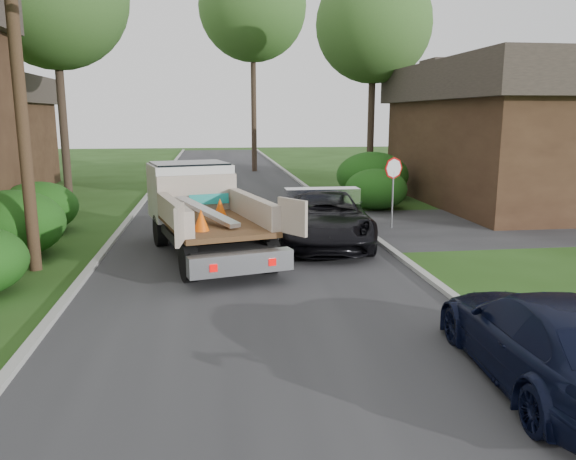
# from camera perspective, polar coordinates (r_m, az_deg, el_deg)

# --- Properties ---
(ground) EXTENTS (120.00, 120.00, 0.00)m
(ground) POSITION_cam_1_polar(r_m,az_deg,el_deg) (10.38, -1.83, -10.36)
(ground) COLOR #214012
(ground) RESTS_ON ground
(road) EXTENTS (8.00, 90.00, 0.02)m
(road) POSITION_cam_1_polar(r_m,az_deg,el_deg) (19.98, -4.78, 0.36)
(road) COLOR #28282B
(road) RESTS_ON ground
(side_street) EXTENTS (16.00, 7.00, 0.02)m
(side_street) POSITION_cam_1_polar(r_m,az_deg,el_deg) (22.99, 26.79, 0.63)
(side_street) COLOR #28282B
(side_street) RESTS_ON ground
(curb_left) EXTENTS (0.20, 90.00, 0.12)m
(curb_left) POSITION_cam_1_polar(r_m,az_deg,el_deg) (20.19, -16.48, 0.20)
(curb_left) COLOR #9E9E99
(curb_left) RESTS_ON ground
(curb_right) EXTENTS (0.20, 90.00, 0.12)m
(curb_right) POSITION_cam_1_polar(r_m,az_deg,el_deg) (20.58, 6.69, 0.81)
(curb_right) COLOR #9E9E99
(curb_right) RESTS_ON ground
(stop_sign) EXTENTS (0.71, 0.32, 2.48)m
(stop_sign) POSITION_cam_1_polar(r_m,az_deg,el_deg) (19.69, 10.64, 5.26)
(stop_sign) COLOR slate
(stop_sign) RESTS_ON ground
(utility_pole) EXTENTS (2.42, 1.25, 10.00)m
(utility_pole) POSITION_cam_1_polar(r_m,az_deg,el_deg) (15.30, -25.81, 15.33)
(utility_pole) COLOR #382619
(utility_pole) RESTS_ON ground
(house_right) EXTENTS (9.72, 12.96, 6.20)m
(house_right) POSITION_cam_1_polar(r_m,az_deg,el_deg) (27.42, 23.24, 9.15)
(house_right) COLOR #352115
(house_right) RESTS_ON ground
(hedge_left_b) EXTENTS (2.86, 2.86, 1.87)m
(hedge_left_b) POSITION_cam_1_polar(r_m,az_deg,el_deg) (17.26, -26.27, 0.56)
(hedge_left_b) COLOR #1E4710
(hedge_left_b) RESTS_ON ground
(hedge_left_c) EXTENTS (2.60, 2.60, 1.70)m
(hedge_left_c) POSITION_cam_1_polar(r_m,az_deg,el_deg) (20.65, -24.03, 2.14)
(hedge_left_c) COLOR #1E4710
(hedge_left_c) RESTS_ON ground
(hedge_right_a) EXTENTS (2.60, 2.60, 1.70)m
(hedge_right_a) POSITION_cam_1_polar(r_m,az_deg,el_deg) (23.77, 8.93, 4.12)
(hedge_right_a) COLOR #1E4710
(hedge_right_a) RESTS_ON ground
(hedge_right_b) EXTENTS (3.38, 3.38, 2.21)m
(hedge_right_b) POSITION_cam_1_polar(r_m,az_deg,el_deg) (26.79, 8.56, 5.51)
(hedge_right_b) COLOR #1E4710
(hedge_right_b) RESTS_ON ground
(tree_right_far) EXTENTS (6.00, 6.00, 11.50)m
(tree_right_far) POSITION_cam_1_polar(r_m,az_deg,el_deg) (31.11, 8.71, 19.95)
(tree_right_far) COLOR #2D2119
(tree_right_far) RESTS_ON ground
(tree_center_far) EXTENTS (7.20, 7.20, 14.60)m
(tree_center_far) POSITION_cam_1_polar(r_m,az_deg,el_deg) (40.32, -3.62, 21.70)
(tree_center_far) COLOR #2D2119
(tree_center_far) RESTS_ON ground
(flatbed_truck) EXTENTS (4.20, 6.95, 2.47)m
(flatbed_truck) POSITION_cam_1_polar(r_m,az_deg,el_deg) (16.49, -9.01, 2.59)
(flatbed_truck) COLOR black
(flatbed_truck) RESTS_ON ground
(black_pickup) EXTENTS (3.50, 6.16, 1.62)m
(black_pickup) POSITION_cam_1_polar(r_m,az_deg,el_deg) (17.23, 3.70, 1.30)
(black_pickup) COLOR black
(black_pickup) RESTS_ON ground
(navy_suv) EXTENTS (2.29, 4.89, 1.38)m
(navy_suv) POSITION_cam_1_polar(r_m,az_deg,el_deg) (9.11, 24.89, -10.01)
(navy_suv) COLOR black
(navy_suv) RESTS_ON ground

